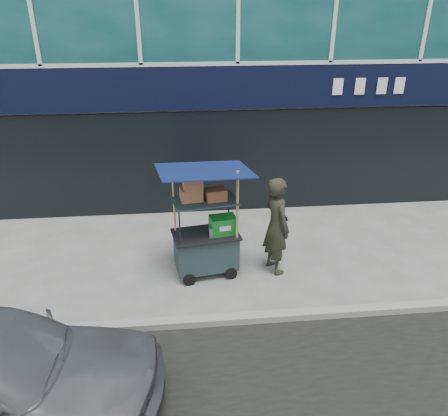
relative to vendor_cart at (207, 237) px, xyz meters
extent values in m
plane|color=#5F605B|center=(0.86, -1.25, -0.74)|extent=(80.00, 80.00, 0.00)
cube|color=gray|center=(0.86, -1.45, -0.68)|extent=(80.00, 0.18, 0.12)
cube|color=black|center=(0.86, 2.61, 2.16)|extent=(15.68, 0.06, 0.90)
cube|color=black|center=(0.86, 2.65, 0.46)|extent=(15.68, 0.04, 2.40)
cube|color=#1B2A2E|center=(-0.02, 0.00, -0.28)|extent=(1.19, 0.81, 0.64)
cylinder|color=black|center=(-0.34, -0.39, -0.63)|extent=(0.22, 0.08, 0.22)
cylinder|color=black|center=(0.42, -0.27, -0.63)|extent=(0.22, 0.08, 0.22)
cube|color=black|center=(-0.02, 0.00, 0.06)|extent=(1.27, 0.89, 0.04)
cylinder|color=black|center=(-0.47, -0.35, 0.38)|extent=(0.03, 0.03, 0.69)
cylinder|color=black|center=(0.52, -0.19, 0.38)|extent=(0.03, 0.03, 0.69)
cylinder|color=black|center=(-0.56, 0.19, 0.38)|extent=(0.03, 0.03, 0.69)
cylinder|color=black|center=(0.44, 0.35, 0.38)|extent=(0.03, 0.03, 0.69)
cube|color=#1B2A2E|center=(-0.02, 0.00, 0.73)|extent=(1.19, 0.81, 0.03)
cylinder|color=#AC8B4D|center=(0.52, -0.19, 0.29)|extent=(0.05, 0.05, 2.06)
cylinder|color=#AC8B4D|center=(-0.56, 0.19, 0.25)|extent=(0.04, 0.04, 1.97)
cube|color=#0D144D|center=(-0.02, 0.00, 1.28)|extent=(1.71, 1.33, 0.18)
cube|color=#0F6515|center=(0.29, 0.01, 0.24)|extent=(0.50, 0.39, 0.32)
cylinder|color=silver|center=(0.07, -0.17, 0.17)|extent=(0.07, 0.07, 0.18)
cylinder|color=#1734B2|center=(0.07, -0.17, 0.27)|extent=(0.03, 0.03, 0.02)
cube|color=brown|center=(-0.25, 0.01, 0.85)|extent=(0.41, 0.33, 0.23)
cube|color=brown|center=(0.17, -0.01, 0.84)|extent=(0.38, 0.31, 0.20)
cube|color=brown|center=(-0.22, 0.00, 1.06)|extent=(0.35, 0.29, 0.18)
imported|color=#27281E|center=(1.26, -0.02, 0.19)|extent=(0.63, 0.78, 1.85)
camera|label=1|loc=(-0.37, -6.86, 3.83)|focal=35.00mm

